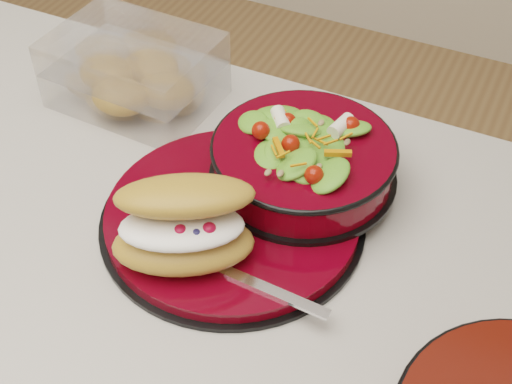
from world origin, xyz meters
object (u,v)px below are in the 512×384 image
at_px(dinner_plate, 233,217).
at_px(pastry_box, 135,73).
at_px(croissant, 185,225).
at_px(salad_bowl, 304,155).
at_px(fork, 248,280).

distance_m(dinner_plate, pastry_box, 0.27).
xyz_separation_m(dinner_plate, croissant, (-0.01, -0.08, 0.05)).
bearing_deg(croissant, dinner_plate, 50.05).
distance_m(salad_bowl, fork, 0.17).
bearing_deg(fork, salad_bowl, 6.84).
height_order(salad_bowl, fork, salad_bowl).
xyz_separation_m(salad_bowl, fork, (0.01, -0.17, -0.03)).
height_order(salad_bowl, croissant, salad_bowl).
relative_size(dinner_plate, salad_bowl, 1.37).
distance_m(dinner_plate, salad_bowl, 0.11).
bearing_deg(fork, croissant, 87.60).
xyz_separation_m(salad_bowl, pastry_box, (-0.27, 0.07, -0.01)).
relative_size(salad_bowl, croissant, 1.31).
bearing_deg(salad_bowl, dinner_plate, -119.49).
xyz_separation_m(dinner_plate, fork, (0.06, -0.08, 0.01)).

